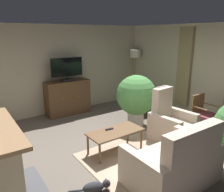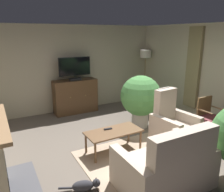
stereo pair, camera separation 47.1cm
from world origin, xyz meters
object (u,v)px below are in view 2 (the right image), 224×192
coffee_table (114,133)px  television (75,68)px  armchair_facing_sofa (173,127)px  floor_lamp (145,58)px  side_chair_tucked_against_wall (209,116)px  tv_cabinet (75,97)px  tv_remote (108,129)px  sofa_floral (167,168)px  potted_plant_small_fern_corner (141,97)px  cat (85,185)px  potted_plant_on_hearth_side (149,101)px

coffee_table → television: bearing=86.9°
television → armchair_facing_sofa: bearing=-66.7°
floor_lamp → television: bearing=179.4°
television → side_chair_tucked_against_wall: television is taller
tv_cabinet → tv_remote: bearing=-94.6°
coffee_table → sofa_floral: sofa_floral is taller
potted_plant_small_fern_corner → cat: potted_plant_small_fern_corner is taller
armchair_facing_sofa → tv_cabinet: bearing=112.9°
tv_remote → potted_plant_small_fern_corner: 1.52m
television → tv_remote: size_ratio=5.59×
tv_remote → armchair_facing_sofa: bearing=171.6°
coffee_table → side_chair_tucked_against_wall: side_chair_tucked_against_wall is taller
tv_cabinet → side_chair_tucked_against_wall: tv_cabinet is taller
cat → coffee_table: bearing=40.9°
tv_cabinet → tv_remote: size_ratio=7.66×
tv_cabinet → television: bearing=-90.0°
potted_plant_small_fern_corner → cat: size_ratio=2.19×
tv_cabinet → cat: size_ratio=2.11×
sofa_floral → side_chair_tucked_against_wall: 2.35m
tv_cabinet → armchair_facing_sofa: 3.18m
television → armchair_facing_sofa: (1.23, -2.87, -1.03)m
coffee_table → floor_lamp: 3.90m
coffee_table → potted_plant_on_hearth_side: size_ratio=1.52×
potted_plant_small_fern_corner → coffee_table: bearing=-146.4°
coffee_table → floor_lamp: (2.68, 2.59, 1.14)m
cat → potted_plant_small_fern_corner: bearing=37.0°
coffee_table → armchair_facing_sofa: armchair_facing_sofa is taller
tv_cabinet → tv_remote: tv_cabinet is taller
tv_remote → potted_plant_on_hearth_side: 2.45m
television → potted_plant_on_hearth_side: bearing=-32.3°
tv_remote → floor_lamp: 3.84m
side_chair_tucked_against_wall → floor_lamp: floor_lamp is taller
tv_cabinet → sofa_floral: size_ratio=0.90×
side_chair_tucked_against_wall → cat: size_ratio=1.51×
side_chair_tucked_against_wall → floor_lamp: bearing=83.3°
tv_cabinet → television: (0.00, -0.05, 0.90)m
cat → floor_lamp: (3.65, 3.44, 1.46)m
potted_plant_small_fern_corner → floor_lamp: floor_lamp is taller
armchair_facing_sofa → side_chair_tucked_against_wall: armchair_facing_sofa is taller
television → potted_plant_on_hearth_side: 2.39m
tv_remote → potted_plant_small_fern_corner: (1.31, 0.70, 0.33)m
cat → tv_remote: bearing=46.8°
side_chair_tucked_against_wall → potted_plant_on_hearth_side: bearing=99.9°
armchair_facing_sofa → cat: size_ratio=1.93×
armchair_facing_sofa → floor_lamp: bearing=65.4°
coffee_table → tv_remote: bearing=116.6°
potted_plant_small_fern_corner → tv_remote: bearing=-151.8°
armchair_facing_sofa → potted_plant_on_hearth_side: (0.62, 1.70, 0.07)m
armchair_facing_sofa → floor_lamp: size_ratio=0.65×
coffee_table → potted_plant_small_fern_corner: 1.55m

